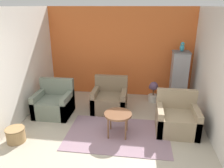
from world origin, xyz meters
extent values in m
plane|color=#B2A893|center=(0.00, 0.00, 0.00)|extent=(20.00, 20.00, 0.00)
cube|color=orange|center=(0.00, 3.37, 1.31)|extent=(4.37, 0.06, 2.61)
cube|color=silver|center=(-2.15, 1.67, 1.31)|extent=(0.06, 3.34, 2.61)
cube|color=silver|center=(2.15, 1.67, 1.31)|extent=(0.06, 3.34, 2.61)
cube|color=gray|center=(0.22, 1.00, 0.01)|extent=(2.19, 1.44, 0.01)
cylinder|color=brown|center=(0.22, 1.00, 0.49)|extent=(0.58, 0.58, 0.04)
cylinder|color=brown|center=(0.04, 0.82, 0.24)|extent=(0.04, 0.04, 0.47)
cylinder|color=brown|center=(0.40, 0.82, 0.24)|extent=(0.04, 0.04, 0.47)
cylinder|color=brown|center=(0.04, 1.19, 0.24)|extent=(0.04, 0.04, 0.47)
cylinder|color=brown|center=(0.40, 1.19, 0.24)|extent=(0.04, 0.04, 0.47)
cube|color=slate|center=(-1.49, 1.70, 0.22)|extent=(0.87, 0.78, 0.44)
cube|color=slate|center=(-1.49, 2.02, 0.66)|extent=(0.87, 0.14, 0.44)
cube|color=slate|center=(-1.87, 1.70, 0.29)|extent=(0.12, 0.78, 0.59)
cube|color=slate|center=(-1.11, 1.70, 0.29)|extent=(0.12, 0.78, 0.59)
cube|color=#9E896B|center=(1.47, 1.30, 0.22)|extent=(0.87, 0.78, 0.44)
cube|color=#9E896B|center=(1.47, 1.62, 0.66)|extent=(0.87, 0.14, 0.44)
cube|color=#9E896B|center=(1.09, 1.30, 0.29)|extent=(0.12, 0.78, 0.59)
cube|color=#9E896B|center=(1.85, 1.30, 0.29)|extent=(0.12, 0.78, 0.59)
cube|color=#7A664C|center=(-0.13, 2.12, 0.22)|extent=(0.87, 0.78, 0.44)
cube|color=#7A664C|center=(-0.13, 2.44, 0.66)|extent=(0.87, 0.14, 0.44)
cube|color=#7A664C|center=(-0.50, 2.12, 0.29)|extent=(0.12, 0.78, 0.59)
cube|color=#7A664C|center=(0.25, 2.12, 0.29)|extent=(0.12, 0.78, 0.59)
cube|color=slate|center=(1.70, 2.89, 0.04)|extent=(0.51, 0.51, 0.08)
cube|color=#939399|center=(1.70, 2.89, 0.76)|extent=(0.43, 0.43, 1.37)
cube|color=slate|center=(1.70, 2.89, 1.47)|extent=(0.45, 0.45, 0.03)
ellipsoid|color=teal|center=(1.70, 2.89, 1.58)|extent=(0.12, 0.15, 0.19)
sphere|color=teal|center=(1.70, 2.87, 1.68)|extent=(0.10, 0.10, 0.10)
cone|color=gold|center=(1.70, 2.82, 1.68)|extent=(0.05, 0.05, 0.05)
cone|color=teal|center=(1.70, 2.95, 1.56)|extent=(0.06, 0.12, 0.16)
cylinder|color=beige|center=(1.03, 2.89, 0.10)|extent=(0.28, 0.28, 0.19)
cylinder|color=brown|center=(1.03, 2.89, 0.29)|extent=(0.03, 0.03, 0.19)
sphere|color=#664C6B|center=(1.03, 2.89, 0.47)|extent=(0.24, 0.24, 0.24)
sphere|color=#664C6B|center=(0.97, 2.91, 0.43)|extent=(0.14, 0.14, 0.14)
sphere|color=#664C6B|center=(1.09, 2.87, 0.44)|extent=(0.13, 0.13, 0.13)
cylinder|color=#A37F51|center=(-1.81, 0.48, 0.15)|extent=(0.37, 0.37, 0.30)
cylinder|color=brown|center=(-1.81, 0.48, 0.29)|extent=(0.39, 0.39, 0.02)
camera|label=1|loc=(0.65, -3.04, 2.63)|focal=35.00mm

